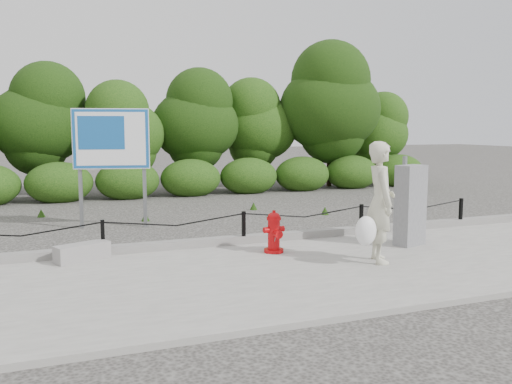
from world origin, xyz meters
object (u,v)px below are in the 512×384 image
object	(u,v)px
fire_hydrant	(274,232)
pedestrian	(379,204)
concrete_block	(82,252)
advertising_sign	(111,144)
utility_cabinet	(410,205)

from	to	relation	value
fire_hydrant	pedestrian	world-z (taller)	pedestrian
concrete_block	advertising_sign	world-z (taller)	advertising_sign
pedestrian	advertising_sign	xyz separation A→B (m)	(-3.54, 4.93, 0.83)
concrete_block	utility_cabinet	size ratio (longest dim) A/B	0.53
concrete_block	pedestrian	bearing A→B (deg)	-22.14
fire_hydrant	pedestrian	size ratio (longest dim) A/B	0.38
fire_hydrant	utility_cabinet	world-z (taller)	utility_cabinet
pedestrian	concrete_block	world-z (taller)	pedestrian
utility_cabinet	pedestrian	bearing A→B (deg)	-162.90
fire_hydrant	advertising_sign	distance (m)	4.58
fire_hydrant	concrete_block	world-z (taller)	fire_hydrant
concrete_block	utility_cabinet	xyz separation A→B (m)	(5.62, -0.94, 0.59)
fire_hydrant	utility_cabinet	size ratio (longest dim) A/B	0.45
advertising_sign	pedestrian	bearing A→B (deg)	-40.84
fire_hydrant	advertising_sign	world-z (taller)	advertising_sign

